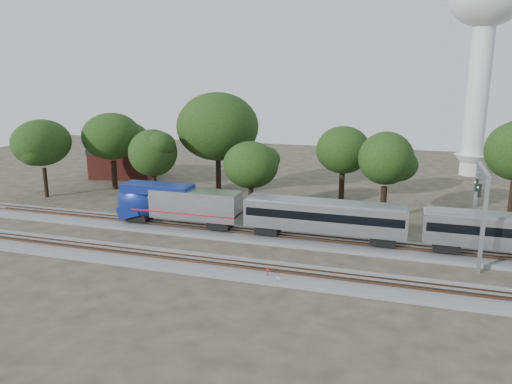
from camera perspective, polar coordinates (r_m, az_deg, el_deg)
ground at (r=53.15m, az=-4.41°, el=-6.88°), size 160.00×160.00×0.00m
track_far at (r=58.37m, az=-2.23°, el=-4.74°), size 160.00×5.00×0.73m
track_near at (r=49.64m, az=-6.14°, el=-8.19°), size 160.00×5.00×0.73m
switch_stand_red at (r=46.09m, az=1.34°, el=-9.19°), size 0.35×0.14×1.12m
switch_stand_white at (r=44.95m, az=2.51°, el=-10.03°), size 0.28×0.06×0.88m
switch_lever at (r=46.62m, az=-0.42°, el=-9.67°), size 0.56×0.42×0.30m
water_tower at (r=98.74m, az=24.76°, el=17.64°), size 13.42×13.42×37.15m
signal_gantry at (r=53.88m, az=24.29°, el=-0.17°), size 0.65×7.74×9.42m
brick_building at (r=93.05m, az=-14.68°, el=3.36°), size 12.27×9.55×5.36m
tree_0 at (r=80.85m, az=-23.30°, el=5.18°), size 8.41×8.41×11.86m
tree_1 at (r=82.60m, az=-16.16°, el=6.13°), size 8.72×8.72×12.30m
tree_2 at (r=73.85m, az=-11.70°, el=4.39°), size 7.22×7.22×10.18m
tree_3 at (r=76.45m, az=-4.41°, el=7.46°), size 10.60×10.60×14.94m
tree_4 at (r=65.84m, az=-0.60°, el=3.10°), size 6.69×6.69×9.43m
tree_5 at (r=72.82m, az=9.93°, el=4.75°), size 7.74×7.74×10.92m
tree_6 at (r=64.73m, az=14.64°, el=3.74°), size 8.11×8.11×11.44m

